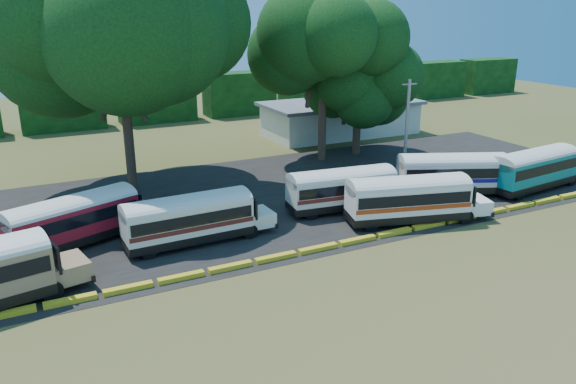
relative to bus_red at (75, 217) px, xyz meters
name	(u,v)px	position (x,y,z in m)	size (l,w,h in m)	color
ground	(346,252)	(15.12, -8.89, -1.94)	(160.00, 160.00, 0.00)	#364918
asphalt_strip	(279,196)	(16.12, 3.11, -1.93)	(64.00, 24.00, 0.02)	black
curb	(338,244)	(15.12, -7.89, -1.79)	(53.70, 0.45, 0.30)	gold
terminal_building	(341,118)	(33.12, 21.11, 0.09)	(19.00, 9.00, 4.00)	silver
treeline_backdrop	(157,99)	(15.12, 39.11, 1.06)	(130.00, 4.00, 6.00)	black
bus_red	(75,217)	(0.00, 0.00, 0.00)	(10.52, 6.01, 3.38)	black
bus_cream_west	(191,216)	(6.77, -3.12, -0.05)	(10.25, 2.83, 3.35)	black
bus_cream_east	(344,187)	(19.10, -2.15, -0.07)	(10.26, 3.59, 3.30)	black
bus_white_red	(411,197)	(21.99, -6.50, 0.03)	(10.91, 5.24, 3.49)	black
bus_white_blue	(455,172)	(29.28, -3.00, 0.04)	(10.81, 6.59, 3.50)	black
bus_teal	(535,167)	(36.23, -5.07, 0.09)	(11.01, 3.83, 3.55)	black
tree_west	(118,24)	(5.65, 10.00, 11.64)	(16.15, 16.15, 19.52)	#332119
tree_center	(324,36)	(25.08, 11.68, 10.23)	(11.87, 11.87, 16.57)	#332119
tree_east	(358,84)	(29.52, 12.10, 5.46)	(8.70, 8.70, 10.63)	#332119
utility_pole	(407,126)	(29.50, 3.88, 2.54)	(1.60, 0.30, 8.74)	gray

